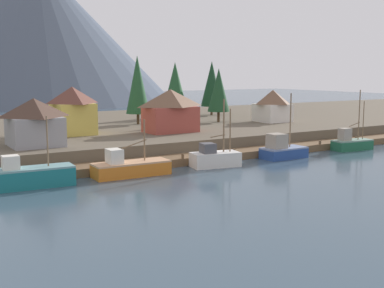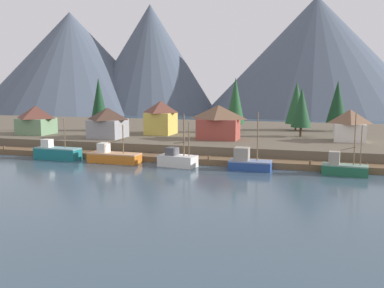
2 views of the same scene
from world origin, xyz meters
name	(u,v)px [view 1 (image 1 of 2)]	position (x,y,z in m)	size (l,w,h in m)	color
ground_plane	(143,148)	(0.00, 20.00, -0.50)	(400.00, 400.00, 1.00)	#384C5B
dock	(202,158)	(0.00, 1.99, 0.50)	(80.00, 4.00, 1.60)	brown
shoreline_bank	(115,130)	(0.00, 32.00, 1.25)	(400.00, 56.00, 2.50)	brown
mountain_east_peak	(40,32)	(18.03, 150.27, 27.34)	(104.82, 104.82, 54.68)	#475160
fishing_boat_teal	(32,176)	(-23.22, -1.70, 1.18)	(8.42, 3.14, 7.34)	#196B70
fishing_boat_orange	(130,167)	(-12.20, -1.76, 1.01)	(8.97, 3.23, 6.45)	#CC6B1E
fishing_boat_white	(215,158)	(-0.68, -2.07, 1.12)	(6.49, 3.85, 8.51)	silver
fishing_boat_blue	(282,150)	(10.79, -1.75, 1.20)	(6.47, 3.19, 8.97)	navy
fishing_boat_green	(351,143)	(24.72, -1.65, 1.08)	(6.59, 3.08, 9.17)	#1E5B3D
house_red	(170,110)	(2.21, 14.68, 5.93)	(8.18, 5.31, 6.69)	#9E4238
house_grey	(34,122)	(-19.64, 10.81, 5.61)	(6.55, 6.91, 6.08)	gray
house_white	(273,105)	(26.62, 19.08, 5.58)	(5.89, 5.86, 6.01)	silver
house_yellow	(73,110)	(-11.70, 19.91, 6.17)	(5.77, 6.80, 7.18)	gold
conifer_near_left	(219,90)	(17.49, 23.77, 8.50)	(4.14, 4.14, 10.04)	#4C3823
conifer_near_right	(175,86)	(15.75, 37.25, 8.94)	(5.07, 5.07, 11.37)	#4C3823
conifer_mid_left	(212,84)	(24.86, 37.28, 9.28)	(4.69, 4.69, 11.64)	#4C3823
conifer_back_left	(138,85)	(2.94, 28.15, 9.58)	(4.24, 4.24, 12.25)	#4C3823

